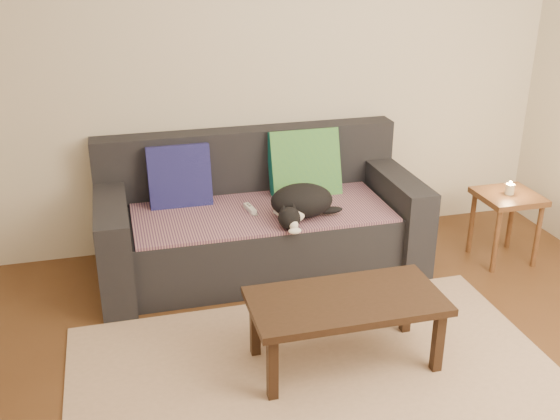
{
  "coord_description": "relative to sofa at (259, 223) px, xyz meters",
  "views": [
    {
      "loc": [
        -0.89,
        -2.35,
        2.11
      ],
      "look_at": [
        0.05,
        1.2,
        0.55
      ],
      "focal_mm": 42.0,
      "sensor_mm": 36.0,
      "label": 1
    }
  ],
  "objects": [
    {
      "name": "cushion_navy",
      "position": [
        -0.49,
        0.17,
        0.32
      ],
      "size": [
        0.41,
        0.18,
        0.42
      ],
      "primitive_type": "cube",
      "rotation": [
        -0.2,
        0.0,
        0.0
      ],
      "color": "#0F1041",
      "rests_on": "throw_blanket"
    },
    {
      "name": "wii_remote_a",
      "position": [
        -0.08,
        -0.08,
        0.15
      ],
      "size": [
        0.06,
        0.15,
        0.03
      ],
      "primitive_type": "cube",
      "rotation": [
        0.0,
        0.0,
        1.73
      ],
      "color": "white",
      "rests_on": "throw_blanket"
    },
    {
      "name": "throw_blanket",
      "position": [
        0.0,
        -0.09,
        0.12
      ],
      "size": [
        1.66,
        0.74,
        0.02
      ],
      "primitive_type": "cube",
      "color": "#412648",
      "rests_on": "sofa"
    },
    {
      "name": "cushion_green",
      "position": [
        0.37,
        0.17,
        0.32
      ],
      "size": [
        0.48,
        0.26,
        0.5
      ],
      "primitive_type": "cube",
      "rotation": [
        -0.31,
        0.0,
        0.0
      ],
      "color": "#0E5A57",
      "rests_on": "throw_blanket"
    },
    {
      "name": "wii_remote_b",
      "position": [
        0.1,
        -0.22,
        0.15
      ],
      "size": [
        0.08,
        0.15,
        0.03
      ],
      "primitive_type": "cube",
      "rotation": [
        0.0,
        0.0,
        1.9
      ],
      "color": "white",
      "rests_on": "throw_blanket"
    },
    {
      "name": "rug",
      "position": [
        0.0,
        -1.42,
        -0.3
      ],
      "size": [
        2.5,
        1.8,
        0.01
      ],
      "primitive_type": "cube",
      "color": "tan",
      "rests_on": "ground"
    },
    {
      "name": "back_wall",
      "position": [
        0.0,
        0.43,
        0.99
      ],
      "size": [
        4.5,
        0.04,
        2.6
      ],
      "primitive_type": "cube",
      "color": "beige",
      "rests_on": "ground"
    },
    {
      "name": "sofa",
      "position": [
        0.0,
        0.0,
        0.0
      ],
      "size": [
        2.1,
        0.94,
        0.87
      ],
      "color": "#232328",
      "rests_on": "ground"
    },
    {
      "name": "cat",
      "position": [
        0.21,
        -0.27,
        0.23
      ],
      "size": [
        0.5,
        0.47,
        0.21
      ],
      "rotation": [
        0.0,
        0.0,
        0.32
      ],
      "color": "black",
      "rests_on": "throw_blanket"
    },
    {
      "name": "candle",
      "position": [
        1.65,
        -0.36,
        0.22
      ],
      "size": [
        0.06,
        0.06,
        0.09
      ],
      "color": "beige",
      "rests_on": "side_table"
    },
    {
      "name": "ground",
      "position": [
        0.0,
        -1.57,
        -0.31
      ],
      "size": [
        4.5,
        4.5,
        0.0
      ],
      "primitive_type": "plane",
      "color": "brown",
      "rests_on": "ground"
    },
    {
      "name": "coffee_table",
      "position": [
        0.18,
        -1.22,
        0.04
      ],
      "size": [
        0.99,
        0.5,
        0.4
      ],
      "color": "black",
      "rests_on": "rug"
    },
    {
      "name": "side_table",
      "position": [
        1.65,
        -0.36,
        0.09
      ],
      "size": [
        0.39,
        0.39,
        0.49
      ],
      "color": "brown",
      "rests_on": "ground"
    }
  ]
}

